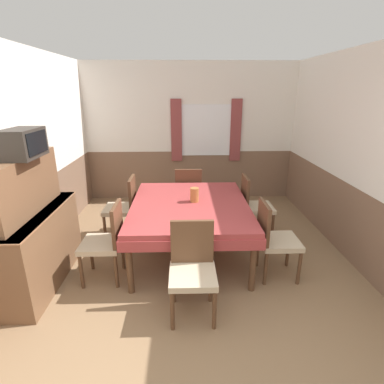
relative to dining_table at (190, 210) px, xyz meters
name	(u,v)px	position (x,y,z in m)	size (l,w,h in m)	color
wall_back	(191,133)	(0.07, 2.26, 0.68)	(4.38, 0.10, 2.60)	white
wall_left	(29,158)	(-1.96, 0.08, 0.68)	(0.05, 4.71, 2.60)	white
wall_right	(354,156)	(2.07, 0.08, 0.68)	(0.05, 4.71, 2.60)	white
dining_table	(190,210)	(0.00, 0.00, 0.00)	(1.50, 1.81, 0.72)	#9E3838
chair_right_near	(274,237)	(0.95, -0.53, -0.13)	(0.44, 0.44, 0.92)	brown
chair_head_near	(193,266)	(0.00, -1.10, -0.13)	(0.44, 0.44, 0.92)	brown
chair_left_far	(124,205)	(-0.95, 0.53, -0.13)	(0.44, 0.44, 0.92)	brown
chair_right_far	(253,204)	(0.95, 0.53, -0.13)	(0.44, 0.44, 0.92)	brown
chair_left_near	(107,239)	(-0.95, -0.53, -0.13)	(0.44, 0.44, 0.92)	brown
chair_head_window	(188,192)	(0.00, 1.10, -0.13)	(0.44, 0.44, 0.92)	brown
sideboard	(34,233)	(-1.71, -0.58, -0.01)	(0.46, 1.39, 1.45)	brown
tv	(23,143)	(-1.66, -0.58, 0.97)	(0.29, 0.49, 0.29)	#2D2823
vase	(194,195)	(0.06, 0.06, 0.19)	(0.11, 0.11, 0.18)	#B26B38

